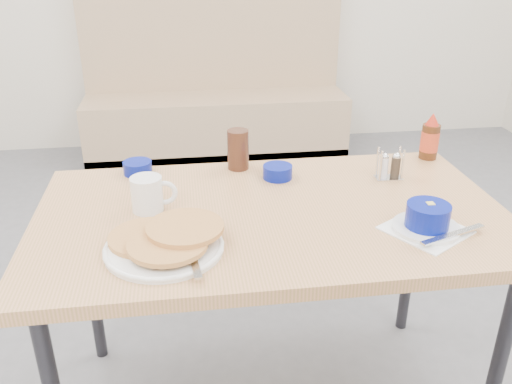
{
  "coord_description": "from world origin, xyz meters",
  "views": [
    {
      "loc": [
        -0.25,
        -1.17,
        1.5
      ],
      "look_at": [
        -0.05,
        0.26,
        0.82
      ],
      "focal_mm": 38.0,
      "sensor_mm": 36.0,
      "label": 1
    }
  ],
  "objects": [
    {
      "name": "booth_bench",
      "position": [
        0.0,
        2.78,
        0.35
      ],
      "size": [
        1.9,
        0.56,
        1.22
      ],
      "color": "tan",
      "rests_on": "ground"
    },
    {
      "name": "creamer_bowl",
      "position": [
        -0.41,
        0.59,
        0.78
      ],
      "size": [
        0.1,
        0.1,
        0.04
      ],
      "rotation": [
        0.0,
        0.0,
        -0.43
      ],
      "color": "#051381",
      "rests_on": "dining_table"
    },
    {
      "name": "dining_table",
      "position": [
        0.0,
        0.25,
        0.7
      ],
      "size": [
        1.4,
        0.8,
        0.76
      ],
      "color": "tan",
      "rests_on": "ground"
    },
    {
      "name": "condiment_caddy",
      "position": [
        0.43,
        0.43,
        0.8
      ],
      "size": [
        0.09,
        0.05,
        0.11
      ],
      "rotation": [
        0.0,
        0.0,
        -0.02
      ],
      "color": "silver",
      "rests_on": "dining_table"
    },
    {
      "name": "pancake_plate",
      "position": [
        -0.31,
        0.07,
        0.78
      ],
      "size": [
        0.31,
        0.33,
        0.06
      ],
      "rotation": [
        0.0,
        0.0,
        -0.2
      ],
      "color": "white",
      "rests_on": "dining_table"
    },
    {
      "name": "syrup_bottle",
      "position": [
        0.64,
        0.59,
        0.83
      ],
      "size": [
        0.07,
        0.07,
        0.17
      ],
      "rotation": [
        0.0,
        0.0,
        -0.29
      ],
      "color": "#47230F",
      "rests_on": "dining_table"
    },
    {
      "name": "amber_tumbler",
      "position": [
        -0.06,
        0.59,
        0.83
      ],
      "size": [
        0.09,
        0.09,
        0.14
      ],
      "primitive_type": "cylinder",
      "rotation": [
        0.0,
        0.0,
        0.24
      ],
      "color": "#402114",
      "rests_on": "dining_table"
    },
    {
      "name": "coffee_mug",
      "position": [
        -0.36,
        0.3,
        0.81
      ],
      "size": [
        0.14,
        0.09,
        0.11
      ],
      "rotation": [
        0.0,
        0.0,
        -0.0
      ],
      "color": "white",
      "rests_on": "dining_table"
    },
    {
      "name": "butter_bowl",
      "position": [
        0.06,
        0.49,
        0.78
      ],
      "size": [
        0.1,
        0.1,
        0.04
      ],
      "rotation": [
        0.0,
        0.0,
        0.17
      ],
      "color": "#051381",
      "rests_on": "dining_table"
    },
    {
      "name": "grits_setting",
      "position": [
        0.4,
        0.07,
        0.79
      ],
      "size": [
        0.29,
        0.27,
        0.08
      ],
      "rotation": [
        0.0,
        0.0,
        0.56
      ],
      "color": "white",
      "rests_on": "dining_table"
    },
    {
      "name": "sugar_wrapper",
      "position": [
        -0.45,
        0.09,
        0.76
      ],
      "size": [
        0.05,
        0.05,
        0.0
      ],
      "primitive_type": "cube",
      "rotation": [
        0.0,
        0.0,
        0.59
      ],
      "color": "#D1456E",
      "rests_on": "dining_table"
    }
  ]
}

